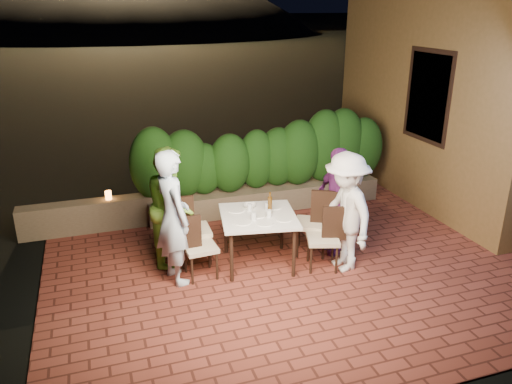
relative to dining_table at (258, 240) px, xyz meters
name	(u,v)px	position (x,y,z in m)	size (l,w,h in m)	color
ground	(308,271)	(0.60, -0.38, -0.40)	(400.00, 400.00, 0.00)	black
terrace_floor	(294,258)	(0.60, 0.12, -0.45)	(7.00, 6.00, 0.15)	brown
building_wall	(452,61)	(4.20, 1.62, 2.12)	(1.60, 5.00, 5.00)	olive
window_pane	(429,96)	(3.42, 1.12, 1.62)	(0.08, 1.00, 1.40)	black
window_frame	(429,96)	(3.41, 1.12, 1.62)	(0.06, 1.15, 1.55)	black
planter	(266,197)	(0.80, 1.92, -0.17)	(4.20, 0.55, 0.40)	brown
hedge	(266,157)	(0.80, 1.92, 0.57)	(4.00, 0.70, 1.10)	#173C10
parapet	(91,216)	(-2.20, 1.92, -0.12)	(2.20, 0.30, 0.50)	brown
hill	(125,68)	(2.60, 59.62, -4.38)	(52.00, 40.00, 22.00)	black
dining_table	(258,240)	(0.00, 0.00, 0.00)	(1.01, 1.01, 0.75)	white
plate_nw	(242,222)	(-0.28, -0.17, 0.38)	(0.24, 0.24, 0.01)	white
plate_sw	(236,210)	(-0.24, 0.26, 0.38)	(0.25, 0.25, 0.01)	white
plate_ne	(284,219)	(0.27, -0.25, 0.38)	(0.22, 0.22, 0.01)	white
plate_se	(274,207)	(0.30, 0.18, 0.38)	(0.20, 0.20, 0.01)	white
plate_centre	(258,215)	(-0.01, -0.02, 0.38)	(0.21, 0.21, 0.01)	white
plate_front	(265,223)	(-0.01, -0.30, 0.38)	(0.22, 0.22, 0.01)	white
glass_nw	(254,216)	(-0.12, -0.15, 0.43)	(0.07, 0.07, 0.11)	silver
glass_sw	(250,207)	(-0.07, 0.18, 0.43)	(0.06, 0.06, 0.11)	silver
glass_ne	(269,214)	(0.11, -0.12, 0.43)	(0.06, 0.06, 0.11)	silver
glass_se	(267,206)	(0.17, 0.13, 0.43)	(0.06, 0.06, 0.11)	silver
beer_bottle	(270,203)	(0.17, 0.00, 0.53)	(0.06, 0.06, 0.31)	#442A0B
bowl	(250,206)	(-0.02, 0.30, 0.40)	(0.18, 0.18, 0.04)	white
chair_left_front	(200,246)	(-0.84, -0.07, 0.07)	(0.41, 0.41, 0.89)	black
chair_left_back	(193,229)	(-0.84, 0.37, 0.13)	(0.46, 0.46, 1.00)	black
chair_right_front	(323,238)	(0.81, -0.38, 0.08)	(0.42, 0.42, 0.91)	black
chair_right_back	(312,222)	(0.84, 0.08, 0.12)	(0.46, 0.46, 0.98)	black
diner_blue	(173,217)	(-1.17, -0.05, 0.52)	(0.65, 0.43, 1.79)	#C1DEF9
diner_green	(171,205)	(-1.10, 0.51, 0.46)	(0.81, 0.63, 1.67)	#8BD542
diner_white	(345,212)	(1.08, -0.46, 0.46)	(1.07, 0.62, 1.66)	white
diner_purple	(337,201)	(1.21, 0.04, 0.42)	(0.93, 0.39, 1.59)	#73287A
parapet_lamp	(108,195)	(-1.90, 1.92, 0.20)	(0.10, 0.10, 0.14)	orange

